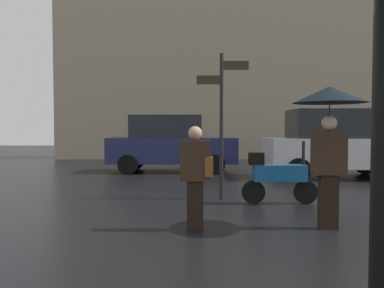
{
  "coord_description": "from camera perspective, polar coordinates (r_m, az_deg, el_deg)",
  "views": [
    {
      "loc": [
        -1.1,
        -2.35,
        1.5
      ],
      "look_at": [
        -1.15,
        3.79,
        1.24
      ],
      "focal_mm": 36.53,
      "sensor_mm": 36.0,
      "label": 1
    }
  ],
  "objects": [
    {
      "name": "pedestrian_with_umbrella",
      "position": [
        6.07,
        19.42,
        3.96
      ],
      "size": [
        1.07,
        1.07,
        2.1
      ],
      "rotation": [
        0.0,
        0.0,
        4.44
      ],
      "color": "black",
      "rests_on": "ground"
    },
    {
      "name": "pedestrian_with_bag",
      "position": [
        5.67,
        0.63,
        -4.04
      ],
      "size": [
        0.47,
        0.24,
        1.52
      ],
      "rotation": [
        0.0,
        0.0,
        0.65
      ],
      "color": "black",
      "rests_on": "ground"
    },
    {
      "name": "parked_scooter",
      "position": [
        7.86,
        12.33,
        -4.52
      ],
      "size": [
        1.49,
        0.32,
        1.23
      ],
      "rotation": [
        0.0,
        0.0,
        -0.08
      ],
      "color": "black",
      "rests_on": "ground"
    },
    {
      "name": "parked_car_left",
      "position": [
        12.35,
        19.86,
        0.05
      ],
      "size": [
        4.03,
        2.0,
        2.03
      ],
      "rotation": [
        0.0,
        0.0,
        0.05
      ],
      "color": "silver",
      "rests_on": "ground"
    },
    {
      "name": "parked_car_right",
      "position": [
        13.24,
        -3.09,
        0.11
      ],
      "size": [
        4.28,
        1.84,
        1.91
      ],
      "rotation": [
        0.0,
        0.0,
        3.35
      ],
      "color": "#1E234C",
      "rests_on": "ground"
    },
    {
      "name": "street_signpost",
      "position": [
        8.17,
        4.37,
        4.8
      ],
      "size": [
        1.08,
        0.08,
        3.04
      ],
      "color": "black",
      "rests_on": "ground"
    }
  ]
}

